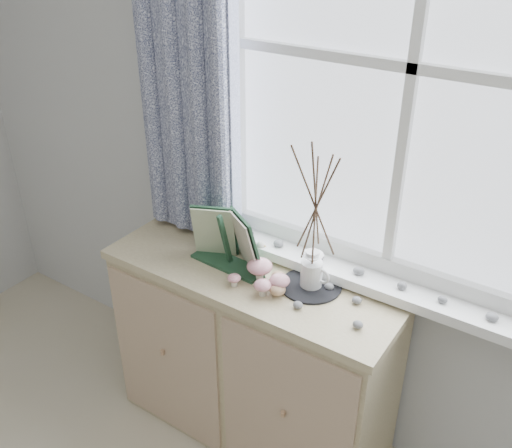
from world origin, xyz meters
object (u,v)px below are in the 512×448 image
at_px(sideboard, 252,355).
at_px(toadstool_cluster, 263,275).
at_px(twig_pitcher, 316,202).
at_px(botanical_book, 223,241).

relative_size(sideboard, toadstool_cluster, 5.37).
bearing_deg(twig_pitcher, toadstool_cluster, -139.08).
xyz_separation_m(toadstool_cluster, twig_pitcher, (0.15, 0.10, 0.30)).
xyz_separation_m(sideboard, botanical_book, (-0.10, -0.04, 0.55)).
bearing_deg(sideboard, twig_pitcher, 10.69).
height_order(sideboard, botanical_book, botanical_book).
relative_size(botanical_book, toadstool_cluster, 1.60).
bearing_deg(sideboard, botanical_book, -158.61).
distance_m(sideboard, toadstool_cluster, 0.49).
xyz_separation_m(sideboard, toadstool_cluster, (0.09, -0.05, 0.48)).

